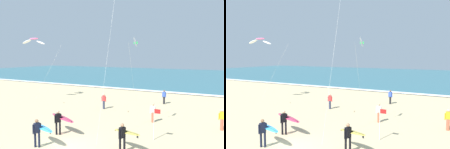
# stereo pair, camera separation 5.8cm
# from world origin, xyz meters

# --- Properties ---
(ground_plane) EXTENTS (160.00, 160.00, 0.00)m
(ground_plane) POSITION_xyz_m (0.00, 0.00, 0.00)
(ground_plane) COLOR #CCB789
(ocean_water) EXTENTS (160.00, 60.00, 0.08)m
(ocean_water) POSITION_xyz_m (0.00, 53.65, 0.04)
(ocean_water) COLOR #336B7A
(ocean_water) RESTS_ON ground
(shoreline_foam) EXTENTS (160.00, 1.45, 0.01)m
(shoreline_foam) POSITION_xyz_m (0.00, 23.95, 0.09)
(shoreline_foam) COLOR white
(shoreline_foam) RESTS_ON ocean_water
(surfer_lead) EXTENTS (2.02, 1.15, 1.71)m
(surfer_lead) POSITION_xyz_m (3.36, 1.47, 1.04)
(surfer_lead) COLOR black
(surfer_lead) RESTS_ON ground
(surfer_trailing) EXTENTS (2.62, 1.26, 1.71)m
(surfer_trailing) POSITION_xyz_m (-1.90, 2.08, 1.05)
(surfer_trailing) COLOR black
(surfer_trailing) RESTS_ON ground
(surfer_third) EXTENTS (2.28, 1.18, 1.71)m
(surfer_third) POSITION_xyz_m (-1.44, -0.27, 1.04)
(surfer_third) COLOR black
(surfer_third) RESTS_ON ground
(kite_delta_ivory_near) EXTENTS (1.22, 4.24, 7.57)m
(kite_delta_ivory_near) POSITION_xyz_m (-1.42, 13.81, 6.96)
(kite_delta_ivory_near) COLOR white
(kite_delta_ivory_near) RESTS_ON ground
(kite_arc_rose_high) EXTENTS (5.23, 2.81, 7.60)m
(kite_arc_rose_high) POSITION_xyz_m (-13.35, 10.38, 7.21)
(kite_arc_rose_high) COLOR white
(kite_arc_rose_high) RESTS_ON ground
(bystander_red_top) EXTENTS (0.49, 0.24, 1.59)m
(bystander_red_top) POSITION_xyz_m (-3.33, 10.21, 0.81)
(bystander_red_top) COLOR #2D334C
(bystander_red_top) RESTS_ON ground
(bystander_white_top) EXTENTS (0.41, 0.34, 1.59)m
(bystander_white_top) POSITION_xyz_m (2.72, 8.00, 0.81)
(bystander_white_top) COLOR #D8593F
(bystander_white_top) RESTS_ON ground
(bystander_yellow_top) EXTENTS (0.49, 0.25, 1.59)m
(bystander_yellow_top) POSITION_xyz_m (7.84, 8.52, 0.81)
(bystander_yellow_top) COLOR #D8593F
(bystander_yellow_top) RESTS_ON ground
(bystander_blue_top) EXTENTS (0.49, 0.26, 1.59)m
(bystander_blue_top) POSITION_xyz_m (1.30, 15.66, 0.81)
(bystander_blue_top) COLOR black
(bystander_blue_top) RESTS_ON ground
(lifeguard_flag) EXTENTS (0.45, 0.05, 2.10)m
(lifeguard_flag) POSITION_xyz_m (4.21, 4.19, 1.27)
(lifeguard_flag) COLOR silver
(lifeguard_flag) RESTS_ON ground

